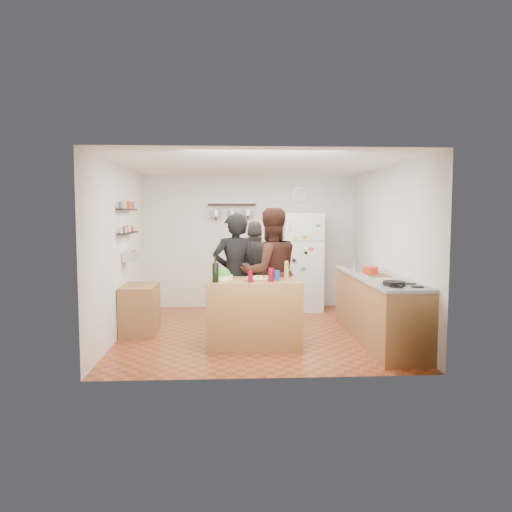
{
  "coord_description": "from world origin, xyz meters",
  "views": [
    {
      "loc": [
        -0.41,
        -7.39,
        1.81
      ],
      "look_at": [
        0.0,
        0.1,
        1.15
      ],
      "focal_mm": 35.0,
      "sensor_mm": 36.0,
      "label": 1
    }
  ],
  "objects": [
    {
      "name": "spice_shelf_upper",
      "position": [
        -1.93,
        0.2,
        1.85
      ],
      "size": [
        0.12,
        1.0,
        0.02
      ],
      "primitive_type": "cube",
      "color": "black",
      "rests_on": "left_wall"
    },
    {
      "name": "pizza",
      "position": [
        -0.0,
        -0.81,
        0.94
      ],
      "size": [
        0.34,
        0.34,
        0.02
      ],
      "primitive_type": "cylinder",
      "color": "#CCB586",
      "rests_on": "pizza_board"
    },
    {
      "name": "wine_glass_near",
      "position": [
        -0.13,
        -1.03,
        0.99
      ],
      "size": [
        0.06,
        0.06,
        0.16
      ],
      "primitive_type": "cylinder",
      "color": "#510617",
      "rests_on": "prep_island"
    },
    {
      "name": "counter_run",
      "position": [
        1.7,
        -0.55,
        0.45
      ],
      "size": [
        0.63,
        2.63,
        0.9
      ],
      "primitive_type": "cube",
      "color": "#9E7042",
      "rests_on": "floor"
    },
    {
      "name": "cutting_board",
      "position": [
        1.7,
        -0.53,
        0.91
      ],
      "size": [
        0.3,
        0.4,
        0.02
      ],
      "primitive_type": "cube",
      "color": "brown",
      "rests_on": "counter_run"
    },
    {
      "name": "produce_basket",
      "position": [
        -1.9,
        0.2,
        1.15
      ],
      "size": [
        0.18,
        0.35,
        0.14
      ],
      "primitive_type": "cube",
      "color": "silver",
      "rests_on": "left_wall"
    },
    {
      "name": "wall_clock",
      "position": [
        0.95,
        2.08,
        2.15
      ],
      "size": [
        0.3,
        0.03,
        0.3
      ],
      "primitive_type": "cylinder",
      "rotation": [
        1.57,
        0.0,
        0.0
      ],
      "color": "silver",
      "rests_on": "back_wall"
    },
    {
      "name": "side_table",
      "position": [
        -1.74,
        0.02,
        0.36
      ],
      "size": [
        0.5,
        0.8,
        0.73
      ],
      "primitive_type": "cube",
      "color": "#996540",
      "rests_on": "floor"
    },
    {
      "name": "skillet",
      "position": [
        1.6,
        -1.48,
        0.95
      ],
      "size": [
        0.27,
        0.27,
        0.05
      ],
      "primitive_type": "cylinder",
      "color": "black",
      "rests_on": "stove_top"
    },
    {
      "name": "fridge",
      "position": [
        0.95,
        1.75,
        0.9
      ],
      "size": [
        0.7,
        0.68,
        1.8
      ],
      "primitive_type": "cube",
      "color": "white",
      "rests_on": "floor"
    },
    {
      "name": "salt_canister",
      "position": [
        0.22,
        -0.91,
        0.98
      ],
      "size": [
        0.08,
        0.08,
        0.14
      ],
      "primitive_type": "cylinder",
      "color": "navy",
      "rests_on": "prep_island"
    },
    {
      "name": "pot_rack",
      "position": [
        -0.35,
        2.0,
        1.95
      ],
      "size": [
        0.9,
        0.04,
        0.04
      ],
      "primitive_type": "cube",
      "color": "black",
      "rests_on": "back_wall"
    },
    {
      "name": "salad_bowl",
      "position": [
        -0.5,
        -0.74,
        0.94
      ],
      "size": [
        0.29,
        0.29,
        0.06
      ],
      "primitive_type": "cylinder",
      "color": "white",
      "rests_on": "prep_island"
    },
    {
      "name": "pizza_board",
      "position": [
        -0.0,
        -0.81,
        0.92
      ],
      "size": [
        0.42,
        0.34,
        0.02
      ],
      "primitive_type": "cube",
      "color": "brown",
      "rests_on": "prep_island"
    },
    {
      "name": "prep_island",
      "position": [
        -0.08,
        -0.79,
        0.46
      ],
      "size": [
        1.25,
        0.72,
        0.91
      ],
      "primitive_type": "cube",
      "color": "olive",
      "rests_on": "floor"
    },
    {
      "name": "wine_bottle",
      "position": [
        -0.58,
        -1.01,
        1.03
      ],
      "size": [
        0.08,
        0.08,
        0.25
      ],
      "primitive_type": "cylinder",
      "color": "black",
      "rests_on": "prep_island"
    },
    {
      "name": "pepper_mill",
      "position": [
        0.37,
        -0.74,
        1.01
      ],
      "size": [
        0.06,
        0.06,
        0.2
      ],
      "primitive_type": "cylinder",
      "color": "#9F7D42",
      "rests_on": "prep_island"
    },
    {
      "name": "person_left",
      "position": [
        -0.32,
        -0.17,
        0.9
      ],
      "size": [
        0.71,
        0.51,
        1.8
      ],
      "primitive_type": "imported",
      "rotation": [
        0.0,
        0.0,
        3.27
      ],
      "color": "black",
      "rests_on": "floor"
    },
    {
      "name": "wine_glass_far",
      "position": [
        0.14,
        -0.99,
        1.0
      ],
      "size": [
        0.08,
        0.08,
        0.18
      ],
      "primitive_type": "cylinder",
      "color": "#550717",
      "rests_on": "prep_island"
    },
    {
      "name": "sink",
      "position": [
        1.7,
        0.3,
        0.92
      ],
      "size": [
        0.5,
        0.8,
        0.03
      ],
      "primitive_type": "cube",
      "color": "silver",
      "rests_on": "counter_run"
    },
    {
      "name": "stove_top",
      "position": [
        1.7,
        -1.5,
        0.91
      ],
      "size": [
        0.6,
        0.62,
        0.02
      ],
      "primitive_type": "cube",
      "color": "white",
      "rests_on": "counter_run"
    },
    {
      "name": "room_shell",
      "position": [
        0.0,
        0.39,
        1.25
      ],
      "size": [
        4.2,
        4.2,
        4.2
      ],
      "color": "brown",
      "rests_on": "ground"
    },
    {
      "name": "person_back",
      "position": [
        0.01,
        0.33,
        0.84
      ],
      "size": [
        1.01,
        0.49,
        1.67
      ],
      "primitive_type": "imported",
      "rotation": [
        0.0,
        0.0,
        3.06
      ],
      "color": "#2A2826",
      "rests_on": "floor"
    },
    {
      "name": "spice_shelf_lower",
      "position": [
        -1.93,
        0.2,
        1.5
      ],
      "size": [
        0.12,
        1.0,
        0.02
      ],
      "primitive_type": "cube",
      "color": "black",
      "rests_on": "left_wall"
    },
    {
      "name": "person_center",
      "position": [
        0.19,
        -0.26,
        0.94
      ],
      "size": [
        1.06,
        0.92,
        1.87
      ],
      "primitive_type": "imported",
      "rotation": [
        0.0,
        0.0,
        3.4
      ],
      "color": "black",
      "rests_on": "floor"
    },
    {
      "name": "red_bowl",
      "position": [
        1.65,
        -0.28,
        0.97
      ],
      "size": [
        0.23,
        0.23,
        0.1
      ],
      "primitive_type": "cylinder",
      "color": "#B82C15",
      "rests_on": "counter_run"
    }
  ]
}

